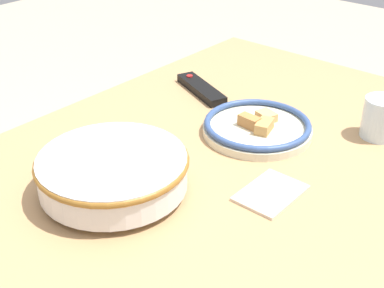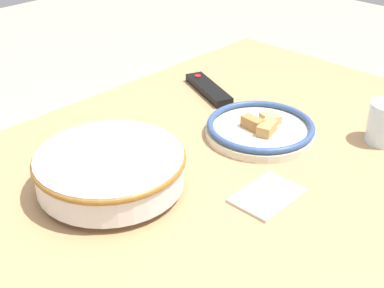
{
  "view_description": "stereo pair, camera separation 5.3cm",
  "coord_description": "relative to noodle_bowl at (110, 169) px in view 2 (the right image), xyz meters",
  "views": [
    {
      "loc": [
        -0.77,
        -0.54,
        1.35
      ],
      "look_at": [
        -0.06,
        0.07,
        0.81
      ],
      "focal_mm": 50.0,
      "sensor_mm": 36.0,
      "label": 1
    },
    {
      "loc": [
        -0.74,
        -0.58,
        1.35
      ],
      "look_at": [
        -0.06,
        0.07,
        0.81
      ],
      "focal_mm": 50.0,
      "sensor_mm": 36.0,
      "label": 2
    }
  ],
  "objects": [
    {
      "name": "tv_remote",
      "position": [
        0.45,
        0.16,
        -0.03
      ],
      "size": [
        0.11,
        0.19,
        0.02
      ],
      "rotation": [
        0.0,
        0.0,
        5.9
      ],
      "color": "black",
      "rests_on": "dining_table"
    },
    {
      "name": "food_plate",
      "position": [
        0.36,
        -0.08,
        -0.03
      ],
      "size": [
        0.24,
        0.24,
        0.04
      ],
      "color": "beige",
      "rests_on": "dining_table"
    },
    {
      "name": "dining_table",
      "position": [
        0.24,
        -0.11,
        -0.14
      ],
      "size": [
        1.24,
        0.94,
        0.77
      ],
      "color": "tan",
      "rests_on": "ground_plane"
    },
    {
      "name": "folded_napkin",
      "position": [
        0.18,
        -0.23,
        -0.04
      ],
      "size": [
        0.13,
        0.09,
        0.01
      ],
      "color": "beige",
      "rests_on": "dining_table"
    },
    {
      "name": "noodle_bowl",
      "position": [
        0.0,
        0.0,
        0.0
      ],
      "size": [
        0.28,
        0.28,
        0.08
      ],
      "color": "silver",
      "rests_on": "dining_table"
    }
  ]
}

